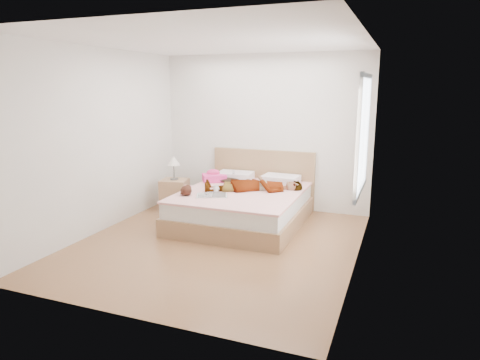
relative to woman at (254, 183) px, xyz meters
The scene contains 11 objects.
ground 1.27m from the woman, 96.89° to the right, with size 4.00×4.00×0.00m, color #55321A.
woman is the anchor object (origin of this frame).
hair 0.73m from the woman, 141.71° to the left, with size 0.41×0.50×0.07m, color black.
phone 0.64m from the woman, 141.34° to the left, with size 0.04×0.09×0.01m, color silver.
room_shell 2.03m from the woman, 26.11° to the right, with size 4.00×4.00×4.00m.
bed 0.37m from the woman, 152.56° to the right, with size 1.80×2.08×1.00m.
towel 0.87m from the woman, 159.11° to the left, with size 0.48×0.46×0.20m.
magazine 0.74m from the woman, 126.67° to the right, with size 0.52×0.44×0.03m.
coffee_mug 0.59m from the woman, 146.79° to the right, with size 0.12×0.11×0.09m.
plush_toy 1.06m from the woman, 139.83° to the right, with size 0.21×0.27×0.14m.
nightstand 1.50m from the woman, behind, with size 0.50×0.46×0.93m.
Camera 1 is at (2.23, -4.94, 2.05)m, focal length 32.00 mm.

